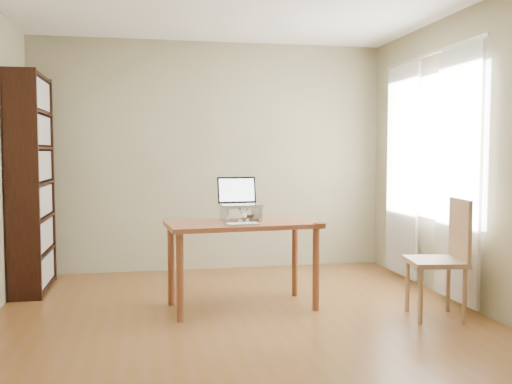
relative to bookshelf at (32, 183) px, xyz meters
name	(u,v)px	position (x,y,z in m)	size (l,w,h in m)	color
room	(249,159)	(1.86, -1.54, 0.25)	(4.04, 4.54, 2.64)	brown
bookshelf	(32,183)	(0.00, 0.00, 0.00)	(0.30, 0.90, 2.10)	black
curtains	(427,171)	(3.75, -0.75, 0.12)	(0.03, 1.90, 2.25)	silver
desk	(242,235)	(1.90, -1.02, -0.41)	(1.33, 0.75, 0.75)	brown
laptop_stand	(241,211)	(1.90, -0.94, -0.22)	(0.32, 0.25, 0.13)	silver
laptop	(240,198)	(1.90, -0.87, -0.11)	(0.37, 0.32, 0.25)	silver
keyboard	(243,224)	(1.86, -1.24, -0.29)	(0.28, 0.14, 0.02)	silver
coaster	(320,223)	(2.52, -1.26, -0.30)	(0.11, 0.11, 0.01)	brown
cat	(241,213)	(1.91, -0.91, -0.24)	(0.24, 0.48, 0.15)	#3F3731
chair	(444,253)	(3.47, -1.61, -0.52)	(0.49, 0.49, 0.97)	tan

